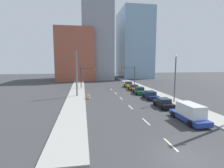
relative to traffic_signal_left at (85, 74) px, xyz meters
name	(u,v)px	position (x,y,z in m)	size (l,w,h in m)	color
ground_plane	(184,157)	(6.44, -36.46, -3.70)	(200.00, 200.00, 0.00)	#38383A
sidewalk_left	(79,84)	(-2.07, 8.22, -3.63)	(3.46, 89.35, 0.14)	#9E9B93
sidewalk_right	(131,83)	(14.95, 8.22, -3.63)	(3.46, 89.35, 0.14)	#9E9B93
lane_stripe_at_2m	(171,145)	(6.44, -34.46, -3.70)	(0.16, 2.40, 0.01)	beige
lane_stripe_at_8m	(146,122)	(6.44, -28.66, -3.70)	(0.16, 2.40, 0.01)	beige
lane_stripe_at_14m	(131,107)	(6.44, -22.00, -3.70)	(0.16, 2.40, 0.01)	beige
lane_stripe_at_21m	(121,98)	(6.44, -15.25, -3.70)	(0.16, 2.40, 0.01)	beige
lane_stripe_at_27m	(116,93)	(6.44, -9.75, -3.70)	(0.16, 2.40, 0.01)	beige
lane_stripe_at_33m	(111,89)	(6.44, -3.70, -3.70)	(0.16, 2.40, 0.01)	beige
building_brick_left	(76,55)	(-3.38, 23.95, 6.03)	(14.00, 16.00, 19.46)	#9E513D
building_office_center	(96,43)	(5.26, 27.95, 11.30)	(12.00, 20.00, 29.99)	gray
building_glass_right	(134,45)	(22.72, 31.95, 11.26)	(13.00, 20.00, 29.91)	#7A9EB7
traffic_signal_left	(85,74)	(0.00, 0.00, 0.00)	(4.05, 0.35, 5.71)	#38383D
traffic_signal_right	(130,74)	(12.48, 0.00, 0.00)	(4.05, 0.35, 5.71)	#38383D
utility_pole_left_mid	(77,73)	(-1.91, -11.91, 0.97)	(1.60, 0.32, 9.10)	slate
traffic_barrel	(88,96)	(0.28, -14.82, -3.22)	(0.56, 0.56, 0.95)	orange
street_lamp	(175,75)	(14.67, -20.10, 0.99)	(0.44, 0.44, 8.06)	#4C4C51
box_truck_blue	(190,113)	(11.37, -29.49, -2.69)	(2.26, 5.65, 2.13)	navy
sedan_black	(164,103)	(11.40, -22.93, -3.06)	(2.20, 4.24, 1.41)	black
sedan_navy	(150,95)	(11.79, -16.63, -3.03)	(2.13, 4.81, 1.47)	#141E47
sedan_green	(139,91)	(11.42, -11.22, -3.01)	(2.32, 4.30, 1.50)	#1E6033
sedan_orange	(134,88)	(11.66, -6.24, -3.06)	(2.19, 4.39, 1.38)	orange
sedan_yellow	(129,85)	(11.81, -0.58, -3.01)	(2.29, 4.55, 1.51)	gold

